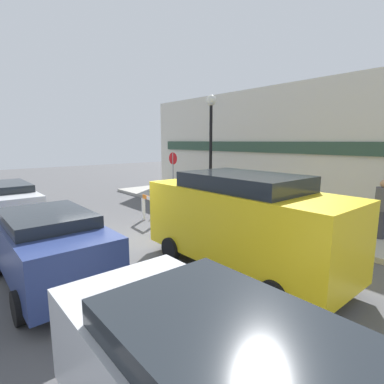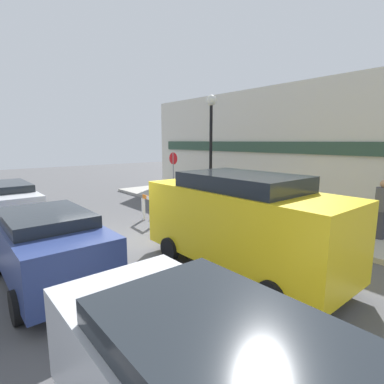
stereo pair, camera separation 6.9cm
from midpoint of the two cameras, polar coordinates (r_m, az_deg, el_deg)
name	(u,v)px [view 1 (the left image)]	position (r m, az deg, el deg)	size (l,w,h in m)	color
ground_plane	(116,246)	(9.34, -14.51, -9.86)	(60.00, 60.00, 0.00)	#4C4C4F
sidewalk_slab	(249,212)	(13.05, 10.61, -3.78)	(18.00, 3.29, 0.15)	#9E9B93
storefront_facade	(275,148)	(14.08, 15.45, 8.03)	(18.00, 0.22, 5.50)	beige
streetlamp_post	(211,137)	(12.92, 3.45, 10.51)	(0.44, 0.44, 4.82)	black
stop_sign	(173,168)	(15.10, -3.76, 4.56)	(0.60, 0.06, 2.36)	gray
barricade_0	(149,208)	(11.48, -8.37, -3.03)	(0.98, 0.20, 1.03)	white
barricade_1	(204,211)	(10.93, 2.14, -3.66)	(0.21, 0.79, 1.04)	white
barricade_2	(199,202)	(12.49, 1.15, -1.87)	(0.77, 0.17, 1.08)	white
barricade_3	(175,198)	(13.51, -3.42, -1.10)	(0.38, 0.77, 1.04)	white
traffic_cone_0	(162,206)	(13.21, -5.81, -2.67)	(0.30, 0.30, 0.54)	black
traffic_cone_1	(155,208)	(12.33, -7.16, -3.13)	(0.30, 0.30, 0.74)	black
traffic_cone_2	(187,206)	(13.20, -1.03, -2.77)	(0.30, 0.30, 0.48)	black
traffic_cone_3	(185,221)	(10.54, -1.45, -5.52)	(0.30, 0.30, 0.64)	black
traffic_cone_4	(217,212)	(11.85, 4.58, -3.88)	(0.30, 0.30, 0.63)	black
person_worker	(216,205)	(10.16, 4.37, -2.51)	(0.40, 0.40, 1.74)	#33333D
person_pedestrian	(382,207)	(10.63, 32.26, -2.50)	(0.54, 0.54, 1.79)	#33333D
parked_car_0	(4,202)	(12.65, -32.29, -1.67)	(4.48, 1.88, 1.60)	#B7BABF
parked_car_1	(49,243)	(7.21, -25.84, -8.77)	(3.98, 1.88, 1.60)	navy
work_van	(242,218)	(7.17, 9.30, -4.99)	(5.08, 2.09, 2.33)	yellow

